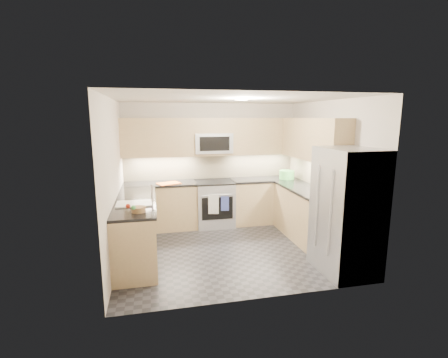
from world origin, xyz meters
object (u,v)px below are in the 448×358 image
utensil_bowl (287,175)px  gas_range (214,204)px  refrigerator (347,211)px  cutting_board (169,183)px  microwave (213,143)px  fruit_basket (139,209)px

utensil_bowl → gas_range: bearing=175.4°
refrigerator → cutting_board: bearing=135.5°
utensil_bowl → cutting_board: (-2.45, 0.03, -0.08)m
microwave → fruit_basket: microwave is taller
microwave → utensil_bowl: 1.69m
refrigerator → fruit_basket: size_ratio=9.17×
gas_range → cutting_board: bearing=-174.2°
cutting_board → gas_range: bearing=5.8°
microwave → cutting_board: 1.21m
utensil_bowl → fruit_basket: (-2.95, -1.83, -0.05)m
cutting_board → refrigerator: bearing=-44.5°
microwave → refrigerator: size_ratio=0.42×
gas_range → refrigerator: size_ratio=0.51×
microwave → utensil_bowl: size_ratio=2.43×
cutting_board → fruit_basket: bearing=-105.2°
gas_range → microwave: size_ratio=1.20×
utensil_bowl → cutting_board: bearing=179.3°
microwave → fruit_basket: 2.62m
gas_range → cutting_board: (-0.92, -0.09, 0.49)m
microwave → fruit_basket: size_ratio=3.87×
gas_range → cutting_board: size_ratio=2.17×
gas_range → utensil_bowl: bearing=-4.6°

